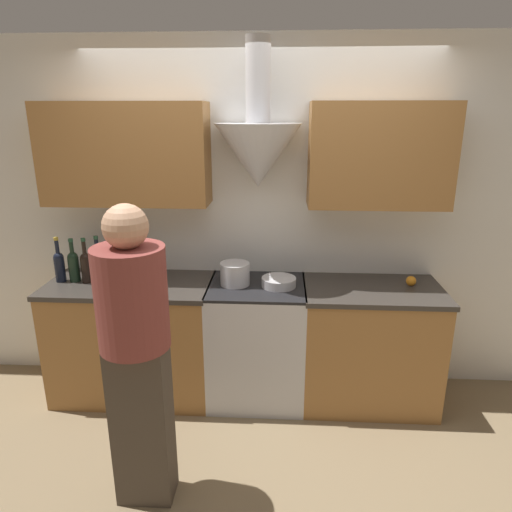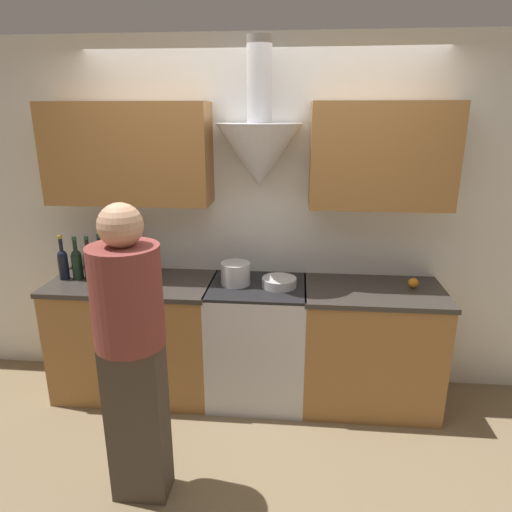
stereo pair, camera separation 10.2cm
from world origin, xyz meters
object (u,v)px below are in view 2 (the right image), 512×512
Objects in this scene: wine_bottle_5 at (125,262)px; orange_fruit at (413,283)px; wine_bottle_1 at (77,263)px; wine_bottle_4 at (114,263)px; wine_bottle_3 at (101,261)px; stock_pot at (236,273)px; stove_range at (257,341)px; wine_bottle_0 at (63,262)px; wine_bottle_2 at (89,263)px; mixing_bowl at (279,282)px; person_foreground_left at (131,347)px.

orange_fruit is at bearing 1.60° from wine_bottle_5.
wine_bottle_4 is (0.28, 0.01, 0.01)m from wine_bottle_1.
stock_pot is at bearing -0.25° from wine_bottle_3.
wine_bottle_1 is 0.89× the size of wine_bottle_5.
stove_range is at bearing -177.22° from orange_fruit.
wine_bottle_0 is at bearing -177.72° from wine_bottle_4.
wine_bottle_5 is at bearing -0.06° from wine_bottle_0.
wine_bottle_3 is 0.95× the size of wine_bottle_5.
wine_bottle_4 is at bearing 179.39° from stove_range.
wine_bottle_2 is 1.39m from mixing_bowl.
wine_bottle_4 is 0.09m from wine_bottle_5.
stove_range is at bearing -0.61° from wine_bottle_3.
stove_range is 1.45m from wine_bottle_1.
person_foreground_left is at bearing -48.91° from wine_bottle_0.
mixing_bowl is (1.39, -0.01, -0.09)m from wine_bottle_2.
wine_bottle_4 is at bearing -178.88° from orange_fruit.
wine_bottle_2 is (-1.23, -0.01, 0.57)m from stove_range.
wine_bottle_5 reaches higher than orange_fruit.
wine_bottle_0 reaches higher than wine_bottle_4.
wine_bottle_0 is at bearing -174.74° from wine_bottle_1.
wine_bottle_0 reaches higher than orange_fruit.
wine_bottle_1 is at bearing -178.82° from wine_bottle_4.
orange_fruit is at bearing 1.30° from wine_bottle_0.
orange_fruit reaches higher than mixing_bowl.
wine_bottle_0 is at bearing -178.70° from orange_fruit.
wine_bottle_2 is at bearing -0.83° from wine_bottle_0.
mixing_bowl is (1.31, -0.02, -0.11)m from wine_bottle_3.
wine_bottle_3 is 1.18m from person_foreground_left.
person_foreground_left reaches higher than mixing_bowl.
orange_fruit is (1.25, 0.05, -0.04)m from stock_pot.
wine_bottle_1 reaches higher than orange_fruit.
wine_bottle_2 is (0.20, -0.00, -0.00)m from wine_bottle_0.
wine_bottle_0 is 0.97× the size of wine_bottle_3.
wine_bottle_1 is at bearing -178.87° from orange_fruit.
stove_range is 1.20m from wine_bottle_4.
wine_bottle_5 is (0.09, -0.02, 0.01)m from wine_bottle_4.
mixing_bowl is at bearing -0.41° from wine_bottle_5.
wine_bottle_2 is 1.21m from person_foreground_left.
person_foreground_left is (-1.66, -1.06, -0.01)m from orange_fruit.
wine_bottle_3 reaches higher than wine_bottle_2.
person_foreground_left reaches higher than wine_bottle_5.
mixing_bowl is (1.12, -0.01, -0.11)m from wine_bottle_5.
orange_fruit is at bearing 4.00° from mixing_bowl.
wine_bottle_5 is (0.27, 0.00, 0.02)m from wine_bottle_2.
mixing_bowl reaches higher than stove_range.
person_foreground_left is at bearing -68.09° from wine_bottle_5.
wine_bottle_5 is at bearing -178.40° from orange_fruit.
person_foreground_left is at bearing -111.80° from stock_pot.
wine_bottle_1 is 0.10m from wine_bottle_2.
wine_bottle_1 is at bearing 127.37° from person_foreground_left.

